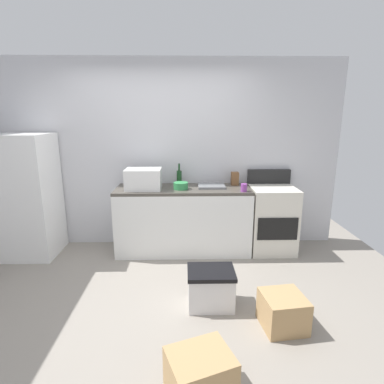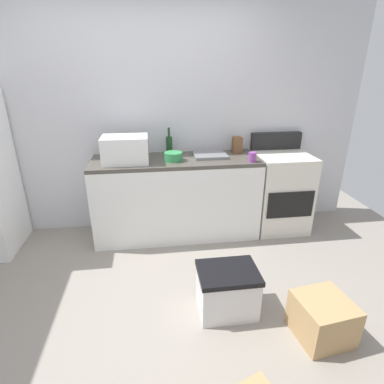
{
  "view_description": "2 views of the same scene",
  "coord_description": "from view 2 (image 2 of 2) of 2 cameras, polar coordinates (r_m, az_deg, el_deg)",
  "views": [
    {
      "loc": [
        0.33,
        -2.8,
        1.84
      ],
      "look_at": [
        0.41,
        0.75,
        0.96
      ],
      "focal_mm": 28.69,
      "sensor_mm": 36.0,
      "label": 1
    },
    {
      "loc": [
        0.04,
        -1.98,
        1.81
      ],
      "look_at": [
        0.39,
        0.56,
        0.77
      ],
      "focal_mm": 28.71,
      "sensor_mm": 36.0,
      "label": 2
    }
  ],
  "objects": [
    {
      "name": "sink_basin",
      "position": [
        3.41,
        3.37,
        6.89
      ],
      "size": [
        0.36,
        0.32,
        0.03
      ],
      "primitive_type": "cube",
      "color": "slate",
      "rests_on": "kitchen_counter"
    },
    {
      "name": "coffee_mug",
      "position": [
        3.25,
        11.13,
        6.39
      ],
      "size": [
        0.08,
        0.08,
        0.1
      ],
      "primitive_type": "cylinder",
      "color": "purple",
      "rests_on": "kitchen_counter"
    },
    {
      "name": "wine_bottle",
      "position": [
        3.46,
        -4.25,
        8.74
      ],
      "size": [
        0.07,
        0.07,
        0.3
      ],
      "color": "#193F1E",
      "rests_on": "kitchen_counter"
    },
    {
      "name": "wall_back",
      "position": [
        3.56,
        -8.63,
        13.69
      ],
      "size": [
        5.0,
        0.1,
        2.6
      ],
      "primitive_type": "cube",
      "color": "silver",
      "rests_on": "ground_plane"
    },
    {
      "name": "knife_block",
      "position": [
        3.58,
        8.38,
        8.67
      ],
      "size": [
        0.1,
        0.1,
        0.18
      ],
      "primitive_type": "cube",
      "color": "brown",
      "rests_on": "kitchen_counter"
    },
    {
      "name": "ground_plane",
      "position": [
        2.68,
        -7.1,
        -20.54
      ],
      "size": [
        6.0,
        6.0,
        0.0
      ],
      "primitive_type": "plane",
      "color": "gray"
    },
    {
      "name": "mixing_bowl",
      "position": [
        3.23,
        -3.49,
        6.6
      ],
      "size": [
        0.19,
        0.19,
        0.09
      ],
      "primitive_type": "cylinder",
      "color": "#338C4C",
      "rests_on": "kitchen_counter"
    },
    {
      "name": "storage_bin",
      "position": [
        2.53,
        6.55,
        -17.69
      ],
      "size": [
        0.46,
        0.36,
        0.38
      ],
      "color": "silver",
      "rests_on": "ground_plane"
    },
    {
      "name": "cardboard_box_medium",
      "position": [
        2.54,
        23.05,
        -20.78
      ],
      "size": [
        0.41,
        0.41,
        0.3
      ],
      "primitive_type": "cube",
      "rotation": [
        0.0,
        0.0,
        0.13
      ],
      "color": "tan",
      "rests_on": "ground_plane"
    },
    {
      "name": "kitchen_counter",
      "position": [
        3.46,
        -2.9,
        -0.99
      ],
      "size": [
        1.8,
        0.6,
        0.9
      ],
      "color": "white",
      "rests_on": "ground_plane"
    },
    {
      "name": "microwave",
      "position": [
        3.22,
        -12.28,
        7.74
      ],
      "size": [
        0.46,
        0.34,
        0.27
      ],
      "primitive_type": "cube",
      "color": "white",
      "rests_on": "kitchen_counter"
    },
    {
      "name": "stove_oven",
      "position": [
        3.76,
        15.97,
        0.28
      ],
      "size": [
        0.6,
        0.61,
        1.1
      ],
      "color": "silver",
      "rests_on": "ground_plane"
    }
  ]
}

